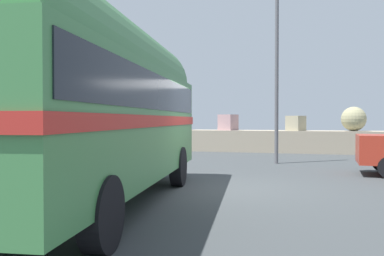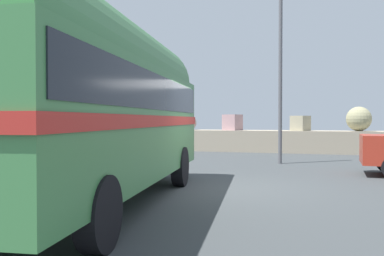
{
  "view_description": "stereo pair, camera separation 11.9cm",
  "coord_description": "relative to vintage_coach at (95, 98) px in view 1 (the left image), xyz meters",
  "views": [
    {
      "loc": [
        2.19,
        -9.57,
        1.66
      ],
      "look_at": [
        0.12,
        -2.39,
        1.5
      ],
      "focal_mm": 38.88,
      "sensor_mm": 36.0,
      "label": 1
    },
    {
      "loc": [
        2.3,
        -9.53,
        1.66
      ],
      "look_at": [
        0.12,
        -2.39,
        1.5
      ],
      "focal_mm": 38.88,
      "sensor_mm": 36.0,
      "label": 2
    }
  ],
  "objects": [
    {
      "name": "ground",
      "position": [
        1.7,
        2.6,
        -2.04
      ],
      "size": [
        32.0,
        26.0,
        0.02
      ],
      "color": "#3A3F41"
    },
    {
      "name": "breakwater",
      "position": [
        1.66,
        14.37,
        -1.36
      ],
      "size": [
        31.36,
        2.03,
        2.38
      ],
      "color": "tan",
      "rests_on": "ground"
    },
    {
      "name": "vintage_coach",
      "position": [
        0.0,
        0.0,
        0.0
      ],
      "size": [
        3.56,
        8.83,
        3.7
      ],
      "rotation": [
        0.0,
        0.0,
        0.13
      ],
      "color": "black",
      "rests_on": "ground"
    },
    {
      "name": "lamp_post",
      "position": [
        2.71,
        8.67,
        1.75
      ],
      "size": [
        0.9,
        0.42,
        6.78
      ],
      "color": "#5B5B60",
      "rests_on": "ground"
    }
  ]
}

